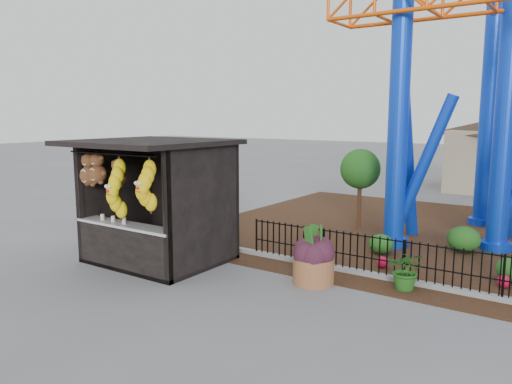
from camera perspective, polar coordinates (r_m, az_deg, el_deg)
The scene contains 9 objects.
ground at distance 10.54m, azimuth -3.93°, elevation -11.94°, with size 120.00×120.00×0.00m, color slate.
mulch_bed at distance 16.27m, azimuth 26.12°, elevation -5.35°, with size 18.00×12.00×0.02m, color #331E11.
curb at distance 11.51m, azimuth 22.28°, elevation -10.47°, with size 18.00×0.18×0.12m, color gray.
prize_booth at distance 12.77m, azimuth -12.04°, elevation -1.31°, with size 3.50×3.40×3.12m.
picket_fence at distance 11.24m, azimuth 26.94°, elevation -8.88°, with size 12.20×0.06×1.00m, color black, non-canonical shape.
terracotta_planter at distance 11.33m, azimuth 6.58°, elevation -8.90°, with size 0.92×0.92×0.59m, color #975D36.
planter_foliage at distance 11.16m, azimuth 6.63°, elevation -5.89°, with size 0.70×0.70×0.64m, color #361524.
potted_plant at distance 11.28m, azimuth 16.87°, elevation -8.54°, with size 0.79×0.69×0.88m, color #2C581A.
landscaping at distance 13.82m, azimuth 26.12°, elevation -6.47°, with size 8.48×3.24×0.71m.
Camera 1 is at (6.17, -7.69, 3.72)m, focal length 35.00 mm.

